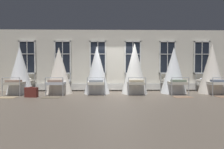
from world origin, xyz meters
name	(u,v)px	position (x,y,z in m)	size (l,w,h in m)	color
ground	(116,94)	(0.00, 0.00, 0.00)	(28.51, 28.51, 0.00)	brown
back_wall_with_windows	(115,61)	(0.00, 1.42, 1.70)	(15.25, 0.10, 3.41)	beige
window_bank	(115,73)	(0.00, 1.30, 1.03)	(10.65, 0.10, 2.73)	black
cot_first	(20,71)	(-4.84, 0.28, 1.16)	(1.32, 1.95, 2.38)	#9EA3A8
cot_second	(59,71)	(-2.89, 0.28, 1.14)	(1.32, 1.94, 2.34)	#9EA3A8
cot_third	(97,71)	(-0.98, 0.28, 1.16)	(1.32, 1.93, 2.39)	#9EA3A8
cot_fourth	(135,69)	(0.93, 0.21, 1.24)	(1.32, 1.93, 2.56)	#9EA3A8
cot_fifth	(174,71)	(2.94, 0.27, 1.14)	(1.32, 1.94, 2.35)	#9EA3A8
cot_sixth	(212,69)	(4.87, 0.19, 1.22)	(1.32, 1.94, 2.51)	#9EA3A8
rug_first	(7,98)	(-4.86, -1.10, 0.01)	(0.80, 0.56, 0.01)	#8E7A5B
rug_second	(51,97)	(-2.92, -1.10, 0.01)	(0.80, 0.56, 0.01)	brown
rug_fifth	(183,97)	(2.92, -1.10, 0.01)	(0.80, 0.56, 0.01)	brown
suitcase_dark	(31,92)	(-3.82, -1.01, 0.22)	(0.58, 0.29, 0.47)	#5B231E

